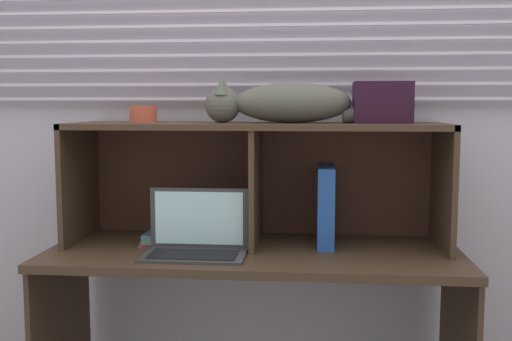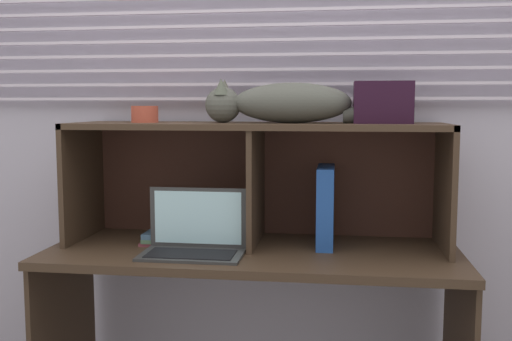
# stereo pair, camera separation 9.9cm
# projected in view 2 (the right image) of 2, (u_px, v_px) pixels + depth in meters

# --- Properties ---
(back_panel_with_blinds) EXTENTS (4.40, 0.08, 2.50)m
(back_panel_with_blinds) POSITION_uv_depth(u_px,v_px,m) (264.00, 105.00, 2.44)
(back_panel_with_blinds) COLOR #B9B1C2
(back_panel_with_blinds) RESTS_ON ground
(desk) EXTENTS (1.50, 0.59, 0.74)m
(desk) POSITION_uv_depth(u_px,v_px,m) (252.00, 286.00, 2.18)
(desk) COLOR #3F2D1F
(desk) RESTS_ON ground
(hutch_shelf_unit) EXTENTS (1.40, 0.38, 0.46)m
(hutch_shelf_unit) POSITION_uv_depth(u_px,v_px,m) (257.00, 158.00, 2.26)
(hutch_shelf_unit) COLOR #3F2D1F
(hutch_shelf_unit) RESTS_ON desk
(cat) EXTENTS (0.72, 0.17, 0.16)m
(cat) POSITION_uv_depth(u_px,v_px,m) (283.00, 103.00, 2.19)
(cat) COLOR #4F5047
(cat) RESTS_ON hutch_shelf_unit
(laptop) EXTENTS (0.36, 0.20, 0.23)m
(laptop) POSITION_uv_depth(u_px,v_px,m) (194.00, 239.00, 2.09)
(laptop) COLOR #353535
(laptop) RESTS_ON desk
(binder_upright) EXTENTS (0.06, 0.24, 0.30)m
(binder_upright) POSITION_uv_depth(u_px,v_px,m) (326.00, 206.00, 2.20)
(binder_upright) COLOR #204B9B
(binder_upright) RESTS_ON desk
(book_stack) EXTENTS (0.20, 0.25, 0.05)m
(book_stack) POSITION_uv_depth(u_px,v_px,m) (174.00, 235.00, 2.30)
(book_stack) COLOR brown
(book_stack) RESTS_ON desk
(small_basket) EXTENTS (0.10, 0.10, 0.06)m
(small_basket) POSITION_uv_depth(u_px,v_px,m) (145.00, 114.00, 2.26)
(small_basket) COLOR #BA4A35
(small_basket) RESTS_ON hutch_shelf_unit
(storage_box) EXTENTS (0.21, 0.15, 0.15)m
(storage_box) POSITION_uv_depth(u_px,v_px,m) (383.00, 103.00, 2.14)
(storage_box) COLOR black
(storage_box) RESTS_ON hutch_shelf_unit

